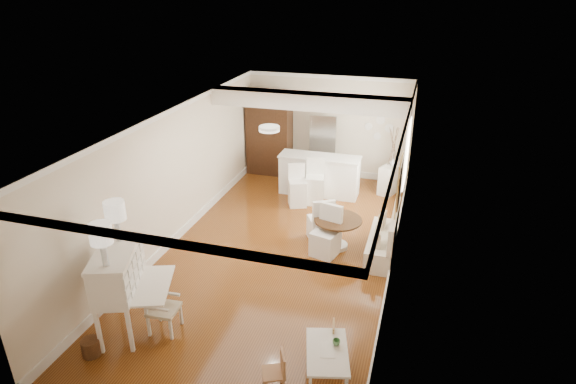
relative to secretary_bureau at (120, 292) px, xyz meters
The scene contains 19 objects.
room 3.88m from the secretary_bureau, 63.05° to the left, with size 9.00×9.04×2.82m.
secretary_bureau is the anchor object (origin of this frame).
gustavian_armchair 0.71m from the secretary_bureau, 15.78° to the left, with size 0.47×0.47×0.83m, color white.
wicker_basket 0.87m from the secretary_bureau, 103.96° to the right, with size 0.27×0.27×0.27m, color #54321A.
kids_table 3.30m from the secretary_bureau, ahead, with size 0.56×0.94×0.47m, color silver.
kids_chair_a 2.71m from the secretary_bureau, 10.80° to the right, with size 0.30×0.30×0.62m, color #AC764E.
kids_chair_b 3.19m from the secretary_bureau, ahead, with size 0.27×0.27×0.56m, color #A9804D.
banquette 5.00m from the secretary_bureau, 43.63° to the left, with size 0.52×1.60×0.98m, color silver.
dining_table 4.42m from the secretary_bureau, 51.99° to the left, with size 0.97×0.97×0.66m, color #492C17.
slip_chair_near 4.04m from the secretary_bureau, 51.18° to the left, with size 0.49×0.51×1.03m, color white.
slip_chair_far 4.38m from the secretary_bureau, 58.34° to the left, with size 0.47×0.49×0.99m, color white.
breakfast_counter 6.29m from the secretary_bureau, 74.09° to the left, with size 2.05×0.65×1.03m, color white.
bar_stool_left 5.39m from the secretary_bureau, 75.18° to the left, with size 0.41×0.41×1.03m, color white.
bar_stool_right 5.74m from the secretary_bureau, 72.29° to the left, with size 0.45×0.45×1.11m, color white.
pantry_cabinet 7.14m from the secretary_bureau, 89.82° to the left, with size 1.20×0.60×2.30m, color #381E11.
fridge 7.35m from the secretary_bureau, 74.83° to the left, with size 0.75×0.65×1.80m, color silver.
sideboard 7.53m from the secretary_bureau, 62.53° to the left, with size 0.35×0.78×0.74m, color silver.
pencil_cup 3.37m from the secretary_bureau, ahead, with size 0.11×0.11×0.08m, color #55935A.
branch_vase 7.55m from the secretary_bureau, 62.41° to the left, with size 0.16×0.16×0.17m, color white.
Camera 1 is at (2.59, -8.06, 5.10)m, focal length 30.00 mm.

